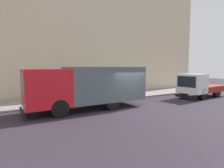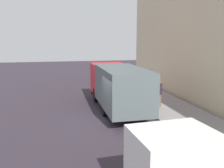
{
  "view_description": "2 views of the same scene",
  "coord_description": "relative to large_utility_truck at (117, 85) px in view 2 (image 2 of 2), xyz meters",
  "views": [
    {
      "loc": [
        -10.16,
        7.69,
        2.85
      ],
      "look_at": [
        1.22,
        0.87,
        1.66
      ],
      "focal_mm": 29.67,
      "sensor_mm": 36.0,
      "label": 1
    },
    {
      "loc": [
        -2.39,
        -12.32,
        4.53
      ],
      "look_at": [
        0.9,
        2.27,
        1.77
      ],
      "focal_mm": 38.45,
      "sensor_mm": 36.0,
      "label": 2
    }
  ],
  "objects": [
    {
      "name": "sidewalk",
      "position": [
        3.41,
        -2.68,
        -1.57
      ],
      "size": [
        3.48,
        30.0,
        0.15
      ],
      "primitive_type": "cube",
      "color": "gray",
      "rests_on": "ground"
    },
    {
      "name": "ground",
      "position": [
        -1.34,
        -2.68,
        -1.65
      ],
      "size": [
        80.0,
        80.0,
        0.0
      ],
      "primitive_type": "plane",
      "color": "#302832"
    },
    {
      "name": "large_utility_truck",
      "position": [
        0.0,
        0.0,
        0.0
      ],
      "size": [
        2.48,
        8.15,
        2.88
      ],
      "rotation": [
        0.0,
        0.0,
        -0.0
      ],
      "color": "red",
      "rests_on": "ground"
    },
    {
      "name": "pedestrian_walking",
      "position": [
        2.67,
        -0.74,
        -0.56
      ],
      "size": [
        0.52,
        0.52,
        1.77
      ],
      "rotation": [
        0.0,
        0.0,
        4.09
      ],
      "color": "brown",
      "rests_on": "sidewalk"
    },
    {
      "name": "street_sign_post",
      "position": [
        2.06,
        -0.17,
        -0.02
      ],
      "size": [
        0.44,
        0.08,
        2.5
      ],
      "color": "#4C5156",
      "rests_on": "sidewalk"
    }
  ]
}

